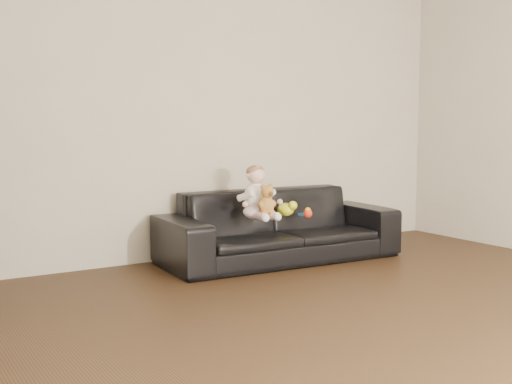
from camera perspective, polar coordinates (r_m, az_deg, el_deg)
floor at (r=3.64m, az=17.31°, el=-12.82°), size 5.50×5.50×0.00m
wall_back at (r=5.64m, az=-3.94°, el=7.49°), size 5.00×0.00×5.00m
sofa at (r=5.47m, az=2.06°, el=-3.01°), size 2.07×0.88×0.59m
baby at (r=5.18m, az=0.07°, el=-0.31°), size 0.29×0.36×0.44m
teddy_bear at (r=5.08m, az=0.96°, el=-0.74°), size 0.15×0.15×0.24m
toy_green at (r=5.38m, az=2.66°, el=-1.56°), size 0.14×0.17×0.11m
toy_rattle at (r=5.28m, az=4.63°, el=-1.91°), size 0.09×0.09×0.08m
toy_blue_disc at (r=5.43m, az=4.26°, el=-2.01°), size 0.12×0.12×0.01m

